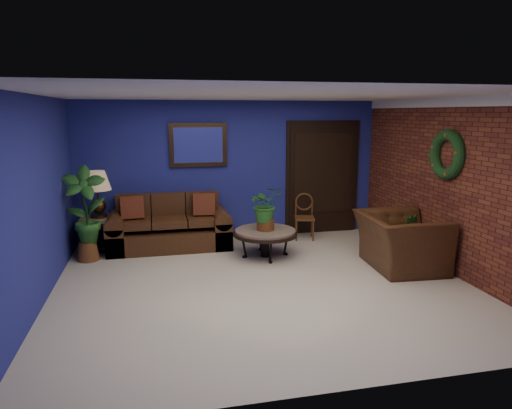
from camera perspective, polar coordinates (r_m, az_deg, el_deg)
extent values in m
plane|color=#BCAD9C|center=(6.28, 0.91, -9.93)|extent=(5.50, 5.50, 0.00)
cube|color=navy|center=(8.36, -3.07, 4.30)|extent=(5.50, 0.04, 2.50)
cube|color=navy|center=(5.94, -25.82, 0.24)|extent=(0.04, 5.00, 2.50)
cube|color=maroon|center=(7.09, 23.11, 2.11)|extent=(0.04, 5.00, 2.50)
cube|color=white|center=(5.85, 0.98, 13.53)|extent=(5.50, 5.00, 0.02)
cube|color=white|center=(7.00, 23.67, 11.68)|extent=(0.03, 5.00, 0.14)
cube|color=#402C15|center=(8.20, -7.23, 7.38)|extent=(1.02, 0.06, 0.77)
cube|color=black|center=(8.81, 8.29, 3.25)|extent=(1.44, 0.06, 2.18)
torus|color=black|center=(7.05, 22.76, 5.78)|extent=(0.16, 0.72, 0.72)
cube|color=#462614|center=(7.97, -10.71, -4.18)|extent=(2.05, 0.89, 0.34)
cube|color=#462614|center=(8.21, -10.87, -1.52)|extent=(1.75, 0.24, 0.84)
cube|color=#462614|center=(7.85, -15.05, -2.27)|extent=(0.57, 0.61, 0.13)
cube|color=#462614|center=(7.84, -10.78, -2.09)|extent=(0.57, 0.61, 0.13)
cube|color=#462614|center=(7.88, -6.53, -1.90)|extent=(0.57, 0.61, 0.13)
cube|color=#462614|center=(7.98, -17.04, -3.99)|extent=(0.30, 0.89, 0.47)
cube|color=#462614|center=(8.02, -4.46, -3.43)|extent=(0.30, 0.89, 0.47)
cube|color=#602B18|center=(7.83, -15.23, -0.39)|extent=(0.37, 0.11, 0.37)
cube|color=#602B18|center=(7.86, -6.51, -0.01)|extent=(0.37, 0.11, 0.37)
cylinder|color=#534E48|center=(7.31, 1.17, -3.38)|extent=(0.97, 0.97, 0.05)
cylinder|color=black|center=(7.32, 1.17, -3.65)|extent=(1.03, 1.03, 0.05)
cylinder|color=black|center=(7.37, 1.17, -5.04)|extent=(0.14, 0.14, 0.39)
cube|color=#534E48|center=(7.98, -18.98, -1.69)|extent=(0.61, 0.61, 0.05)
cube|color=black|center=(7.99, -18.96, -1.97)|extent=(0.64, 0.64, 0.04)
cube|color=black|center=(8.08, -18.78, -4.73)|extent=(0.54, 0.54, 0.03)
cylinder|color=black|center=(7.83, -20.89, -4.17)|extent=(0.03, 0.03, 0.56)
cylinder|color=black|center=(7.77, -17.18, -4.05)|extent=(0.03, 0.03, 0.56)
cylinder|color=black|center=(8.32, -20.41, -3.25)|extent=(0.03, 0.03, 0.56)
cylinder|color=black|center=(8.26, -16.92, -3.12)|extent=(0.03, 0.03, 0.56)
cylinder|color=#402C15|center=(7.97, -19.00, -1.32)|extent=(0.27, 0.27, 0.06)
sphere|color=#402C15|center=(7.94, -19.07, -0.38)|extent=(0.25, 0.25, 0.25)
cylinder|color=#402C15|center=(7.90, -19.16, 1.05)|extent=(0.03, 0.03, 0.31)
cone|color=#8E7353|center=(7.87, -19.27, 2.65)|extent=(0.45, 0.45, 0.31)
cube|color=#5B311A|center=(8.39, 6.08, -1.70)|extent=(0.43, 0.43, 0.04)
torus|color=#5B311A|center=(8.48, 6.04, 0.35)|extent=(0.33, 0.11, 0.33)
cylinder|color=#5B311A|center=(8.28, 5.09, -3.31)|extent=(0.03, 0.03, 0.37)
cylinder|color=#5B311A|center=(8.30, 7.17, -3.31)|extent=(0.03, 0.03, 0.37)
cylinder|color=#5B311A|center=(8.57, 4.97, -2.80)|extent=(0.03, 0.03, 0.37)
cylinder|color=#5B311A|center=(8.59, 6.98, -2.80)|extent=(0.03, 0.03, 0.37)
imported|color=#462614|center=(7.13, 17.59, -4.44)|extent=(1.16, 1.31, 0.81)
cylinder|color=brown|center=(7.28, 1.18, -2.51)|extent=(0.28, 0.28, 0.18)
imported|color=#1A541E|center=(7.21, 1.19, 0.05)|extent=(0.60, 0.54, 0.58)
cylinder|color=brown|center=(7.47, 18.06, -6.17)|extent=(0.26, 0.26, 0.20)
imported|color=#1A541E|center=(7.37, 18.23, -3.46)|extent=(0.41, 0.36, 0.63)
cylinder|color=brown|center=(7.67, -20.25, -5.47)|extent=(0.34, 0.34, 0.30)
imported|color=#1A541E|center=(7.50, -20.63, -0.18)|extent=(0.67, 0.46, 1.24)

